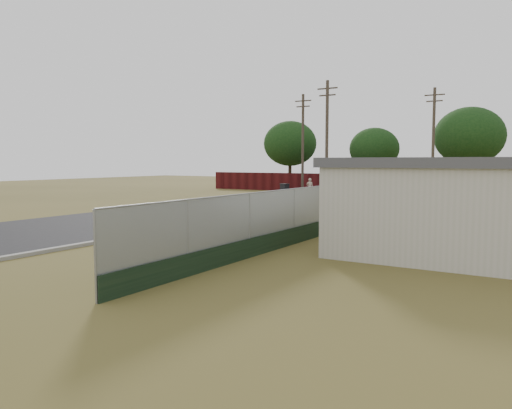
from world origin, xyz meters
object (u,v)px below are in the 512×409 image
Objects in this scene: fire_hydrant at (183,258)px; pedestrian at (310,187)px; trash_bin at (285,189)px; mailbox at (281,202)px; pickup_truck at (339,195)px.

fire_hydrant is 0.52× the size of pedestrian.
trash_bin is at bearing 113.46° from fire_hydrant.
mailbox is 16.06m from pedestrian.
pedestrian is 1.57× the size of trash_bin.
fire_hydrant is at bearing -66.54° from trash_bin.
mailbox is 0.21× the size of pickup_truck.
mailbox is at bearing -162.72° from pickup_truck.
pedestrian reaches higher than pickup_truck.
mailbox is (-3.92, 12.58, 0.48)m from fire_hydrant.
pedestrian is (-9.49, 27.64, 0.40)m from fire_hydrant.
pedestrian reaches higher than fire_hydrant.
trash_bin is (-12.44, 28.66, 0.13)m from fire_hydrant.
trash_bin is at bearing -40.96° from pedestrian.
pickup_truck is at bearing -42.55° from trash_bin.
pedestrian is at bearing 54.61° from pickup_truck.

